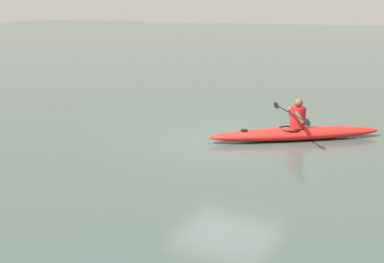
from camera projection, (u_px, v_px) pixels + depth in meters
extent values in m
plane|color=#384742|center=(228.00, 143.00, 12.73)|extent=(160.00, 160.00, 0.00)
ellipsoid|color=red|center=(296.00, 134.00, 13.00)|extent=(3.88, 3.29, 0.31)
torus|color=black|center=(290.00, 129.00, 12.94)|extent=(0.79, 0.79, 0.04)
cylinder|color=black|center=(244.00, 130.00, 12.73)|extent=(0.18, 0.18, 0.02)
cylinder|color=red|center=(298.00, 117.00, 12.90)|extent=(0.38, 0.38, 0.52)
sphere|color=brown|center=(299.00, 103.00, 12.82)|extent=(0.21, 0.21, 0.21)
cylinder|color=black|center=(290.00, 113.00, 12.84)|extent=(1.34, 1.65, 0.03)
ellipsoid|color=black|center=(307.00, 122.00, 11.84)|extent=(0.28, 0.34, 0.17)
ellipsoid|color=black|center=(276.00, 105.00, 13.84)|extent=(0.28, 0.34, 0.17)
cylinder|color=brown|center=(299.00, 117.00, 12.60)|extent=(0.31, 0.20, 0.34)
cylinder|color=brown|center=(291.00, 113.00, 13.15)|extent=(0.16, 0.32, 0.34)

